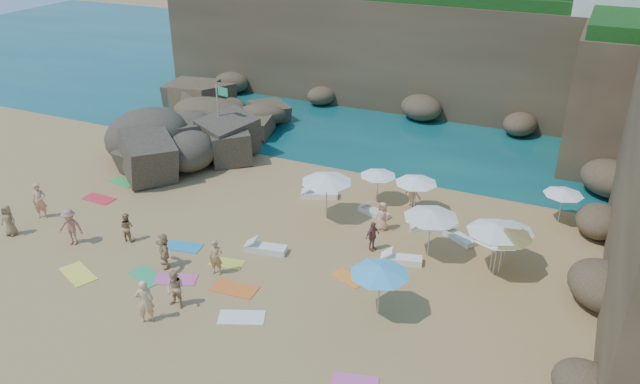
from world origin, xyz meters
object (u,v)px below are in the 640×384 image
at_px(parasol_2, 564,192).
at_px(person_stand_5, 191,141).
at_px(rock_outcrop, 189,165).
at_px(person_stand_3, 372,236).
at_px(lounger_0, 320,194).
at_px(person_stand_4, 383,216).
at_px(flag_pole, 220,111).
at_px(parasol_0, 327,178).
at_px(parasol_1, 378,173).
at_px(person_stand_2, 413,192).
at_px(person_stand_6, 145,301).
at_px(person_stand_0, 40,201).
at_px(person_stand_1, 127,227).

bearing_deg(parasol_2, person_stand_5, -178.79).
xyz_separation_m(rock_outcrop, person_stand_3, (13.59, -4.60, 0.74)).
xyz_separation_m(lounger_0, person_stand_4, (4.32, -1.97, 0.59)).
height_order(flag_pole, parasol_2, flag_pole).
xyz_separation_m(parasol_0, person_stand_4, (2.99, 0.08, -1.51)).
bearing_deg(person_stand_3, person_stand_5, 90.76).
distance_m(parasol_1, person_stand_5, 12.96).
distance_m(rock_outcrop, person_stand_3, 14.36).
xyz_separation_m(parasol_0, parasol_1, (1.73, 2.81, -0.56)).
relative_size(person_stand_2, person_stand_6, 0.84).
height_order(parasol_2, person_stand_6, person_stand_6).
distance_m(parasol_1, person_stand_4, 3.16).
distance_m(parasol_0, lounger_0, 3.22).
relative_size(person_stand_0, person_stand_3, 1.29).
bearing_deg(flag_pole, rock_outcrop, -117.00).
height_order(rock_outcrop, person_stand_1, rock_outcrop).
height_order(parasol_2, lounger_0, parasol_2).
bearing_deg(person_stand_4, parasol_1, 134.74).
bearing_deg(rock_outcrop, parasol_1, 0.70).
relative_size(rock_outcrop, person_stand_4, 5.50).
height_order(rock_outcrop, parasol_0, parasol_0).
bearing_deg(lounger_0, parasol_2, -8.46).
relative_size(rock_outcrop, person_stand_3, 5.57).
relative_size(rock_outcrop, lounger_0, 4.11).
bearing_deg(person_stand_6, person_stand_2, -160.71).
relative_size(person_stand_1, person_stand_4, 0.98).
xyz_separation_m(person_stand_3, person_stand_5, (-14.34, 6.00, 0.23)).
relative_size(parasol_0, person_stand_1, 1.78).
height_order(person_stand_4, person_stand_6, person_stand_6).
relative_size(parasol_2, person_stand_1, 1.35).
bearing_deg(person_stand_2, person_stand_4, 101.18).
distance_m(person_stand_0, person_stand_6, 11.31).
distance_m(person_stand_1, person_stand_2, 14.59).
xyz_separation_m(parasol_0, lounger_0, (-1.33, 2.04, -2.11)).
bearing_deg(parasol_1, person_stand_0, -149.57).
relative_size(person_stand_4, person_stand_5, 0.77).
height_order(parasol_0, lounger_0, parasol_0).
xyz_separation_m(lounger_0, person_stand_5, (-9.81, 2.03, 0.82)).
bearing_deg(lounger_0, person_stand_4, -44.46).
distance_m(lounger_0, person_stand_0, 14.47).
height_order(parasol_0, person_stand_0, parasol_0).
relative_size(parasol_0, person_stand_4, 1.75).
relative_size(parasol_1, person_stand_0, 1.03).
xyz_separation_m(parasol_2, person_stand_0, (-24.20, -10.56, -0.76)).
xyz_separation_m(person_stand_0, person_stand_3, (16.52, 4.09, -0.21)).
height_order(parasol_0, person_stand_3, parasol_0).
bearing_deg(person_stand_3, person_stand_0, 127.37).
height_order(rock_outcrop, person_stand_3, rock_outcrop).
bearing_deg(person_stand_5, person_stand_2, 0.98).
relative_size(person_stand_0, person_stand_1, 1.30).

